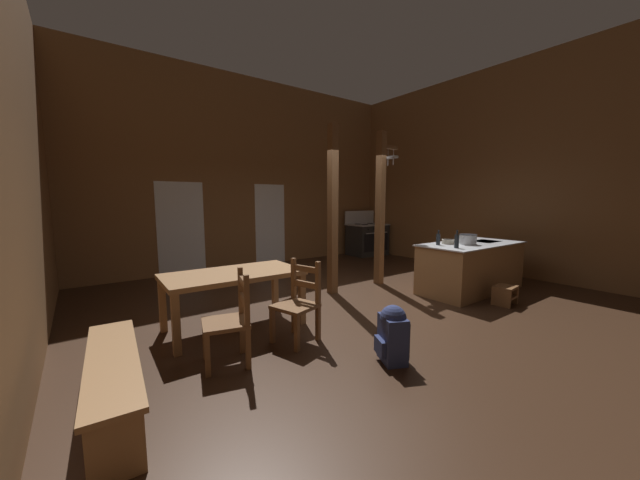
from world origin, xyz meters
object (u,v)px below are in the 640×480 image
(backpack, at_px, (393,332))
(bench_along_left_wall, at_px, (113,373))
(kitchen_island, at_px, (471,267))
(bottle_tall_on_counter, at_px, (457,241))
(step_stool, at_px, (505,293))
(ladderback_chair_by_post, at_px, (231,320))
(ladderback_chair_near_window, at_px, (298,303))
(dining_table, at_px, (234,279))
(mixing_bowl_on_counter, at_px, (448,242))
(bottle_short_on_counter, at_px, (438,239))
(stockpot_on_counter, at_px, (468,239))
(stove_range, at_px, (367,239))

(backpack, bearing_deg, bench_along_left_wall, 162.19)
(kitchen_island, relative_size, bottle_tall_on_counter, 7.37)
(backpack, bearing_deg, step_stool, 3.81)
(kitchen_island, relative_size, ladderback_chair_by_post, 2.28)
(ladderback_chair_near_window, bearing_deg, backpack, -63.82)
(bench_along_left_wall, xyz_separation_m, bottle_tall_on_counter, (4.79, 0.02, 0.69))
(dining_table, xyz_separation_m, ladderback_chair_by_post, (-0.39, -0.88, -0.20))
(step_stool, distance_m, mixing_bowl_on_counter, 1.22)
(bench_along_left_wall, height_order, mixing_bowl_on_counter, mixing_bowl_on_counter)
(dining_table, height_order, ladderback_chair_by_post, ladderback_chair_by_post)
(backpack, height_order, mixing_bowl_on_counter, mixing_bowl_on_counter)
(backpack, bearing_deg, bottle_tall_on_counter, 18.05)
(ladderback_chair_by_post, bearing_deg, backpack, -35.20)
(kitchen_island, xyz_separation_m, bottle_short_on_counter, (-0.72, 0.22, 0.54))
(ladderback_chair_near_window, bearing_deg, mixing_bowl_on_counter, 2.47)
(kitchen_island, height_order, bottle_short_on_counter, bottle_short_on_counter)
(stockpot_on_counter, bearing_deg, kitchen_island, 11.85)
(ladderback_chair_by_post, relative_size, stockpot_on_counter, 2.64)
(kitchen_island, height_order, bottle_tall_on_counter, bottle_tall_on_counter)
(backpack, height_order, stockpot_on_counter, stockpot_on_counter)
(backpack, distance_m, bottle_short_on_counter, 2.83)
(step_stool, height_order, stockpot_on_counter, stockpot_on_counter)
(ladderback_chair_by_post, bearing_deg, dining_table, 66.20)
(dining_table, distance_m, bottle_tall_on_counter, 3.55)
(stove_range, xyz_separation_m, bottle_tall_on_counter, (-2.06, -4.15, 0.52))
(ladderback_chair_near_window, distance_m, mixing_bowl_on_counter, 3.30)
(step_stool, relative_size, ladderback_chair_near_window, 0.41)
(step_stool, relative_size, stockpot_on_counter, 1.08)
(step_stool, height_order, ladderback_chair_by_post, ladderback_chair_by_post)
(kitchen_island, distance_m, backpack, 3.35)
(step_stool, bearing_deg, stove_range, 71.46)
(bottle_short_on_counter, bearing_deg, mixing_bowl_on_counter, -5.01)
(bench_along_left_wall, bearing_deg, step_stool, -6.22)
(step_stool, relative_size, backpack, 0.65)
(bottle_tall_on_counter, bearing_deg, kitchen_island, 12.21)
(kitchen_island, bearing_deg, ladderback_chair_near_window, 179.13)
(stove_range, bearing_deg, mixing_bowl_on_counter, -114.29)
(backpack, bearing_deg, mixing_bowl_on_counter, 22.68)
(ladderback_chair_by_post, bearing_deg, bottle_tall_on_counter, -2.54)
(backpack, bearing_deg, bottle_short_on_counter, 25.35)
(bench_along_left_wall, height_order, stockpot_on_counter, stockpot_on_counter)
(mixing_bowl_on_counter, bearing_deg, bottle_tall_on_counter, -133.75)
(mixing_bowl_on_counter, distance_m, bottle_short_on_counter, 0.28)
(bench_along_left_wall, bearing_deg, stockpot_on_counter, 1.52)
(ladderback_chair_by_post, height_order, backpack, ladderback_chair_by_post)
(ladderback_chair_near_window, height_order, backpack, ladderback_chair_near_window)
(ladderback_chair_near_window, xyz_separation_m, bench_along_left_wall, (-1.88, -0.25, -0.14))
(kitchen_island, bearing_deg, bench_along_left_wall, -178.03)
(backpack, xyz_separation_m, bottle_short_on_counter, (2.49, 1.18, 0.67))
(ladderback_chair_near_window, distance_m, bench_along_left_wall, 1.91)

